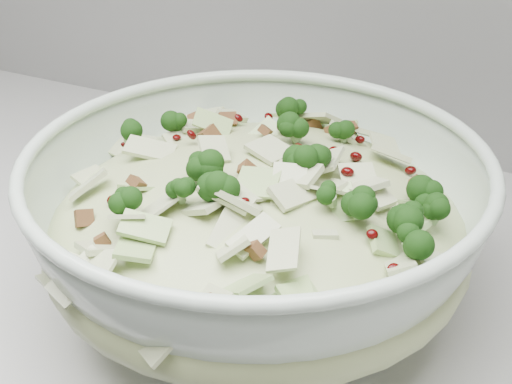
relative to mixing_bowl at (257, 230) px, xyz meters
The scene contains 2 objects.
mixing_bowl is the anchor object (origin of this frame).
salad 0.03m from the mixing_bowl, behind, with size 0.38×0.38×0.16m.
Camera 1 is at (0.40, 1.13, 1.32)m, focal length 50.00 mm.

